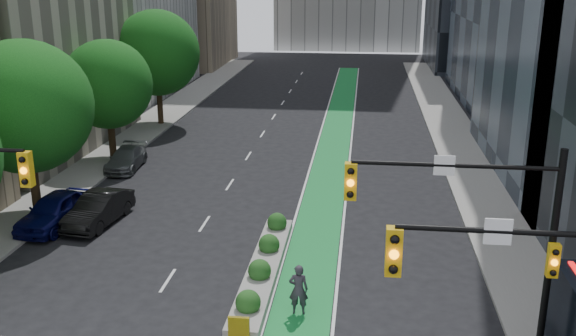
% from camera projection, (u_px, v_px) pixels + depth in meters
% --- Properties ---
extents(sidewalk_left, '(3.60, 90.00, 0.15)m').
position_uv_depth(sidewalk_left, '(119.00, 147.00, 44.49)').
color(sidewalk_left, gray).
rests_on(sidewalk_left, ground).
extents(sidewalk_right, '(3.60, 90.00, 0.15)m').
position_uv_depth(sidewalk_right, '(467.00, 158.00, 41.81)').
color(sidewalk_right, gray).
rests_on(sidewalk_right, ground).
extents(bike_lane_paint, '(2.20, 70.00, 0.01)m').
position_uv_depth(bike_lane_paint, '(336.00, 136.00, 47.57)').
color(bike_lane_paint, '#188538').
rests_on(bike_lane_paint, ground).
extents(tree_mid, '(6.40, 6.40, 8.78)m').
position_uv_depth(tree_mid, '(25.00, 107.00, 30.45)').
color(tree_mid, black).
rests_on(tree_mid, ground).
extents(tree_midfar, '(5.60, 5.60, 7.76)m').
position_uv_depth(tree_midfar, '(108.00, 84.00, 40.12)').
color(tree_midfar, black).
rests_on(tree_midfar, ground).
extents(tree_far, '(6.60, 6.60, 9.00)m').
position_uv_depth(tree_far, '(157.00, 53.00, 49.39)').
color(tree_far, black).
rests_on(tree_far, ground).
extents(signal_right, '(5.82, 0.51, 7.20)m').
position_uv_depth(signal_right, '(495.00, 237.00, 17.49)').
color(signal_right, black).
rests_on(signal_right, ground).
extents(signal_far_right, '(4.82, 0.51, 7.20)m').
position_uv_depth(signal_far_right, '(551.00, 327.00, 13.20)').
color(signal_far_right, black).
rests_on(signal_far_right, ground).
extents(median_planter, '(1.20, 10.26, 1.10)m').
position_uv_depth(median_planter, '(264.00, 265.00, 25.89)').
color(median_planter, gray).
rests_on(median_planter, ground).
extents(cyclist, '(0.71, 0.48, 1.91)m').
position_uv_depth(cyclist, '(299.00, 289.00, 22.72)').
color(cyclist, '#312D36').
rests_on(cyclist, ground).
extents(parked_car_left_near, '(2.42, 4.96, 1.63)m').
position_uv_depth(parked_car_left_near, '(55.00, 210.00, 30.61)').
color(parked_car_left_near, '#0C0F4D').
rests_on(parked_car_left_near, ground).
extents(parked_car_left_mid, '(2.14, 4.74, 1.51)m').
position_uv_depth(parked_car_left_mid, '(98.00, 209.00, 30.92)').
color(parked_car_left_mid, black).
rests_on(parked_car_left_mid, ground).
extents(parked_car_left_far, '(2.05, 4.51, 1.28)m').
position_uv_depth(parked_car_left_far, '(126.00, 159.00, 39.63)').
color(parked_car_left_far, '#595C5E').
rests_on(parked_car_left_far, ground).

